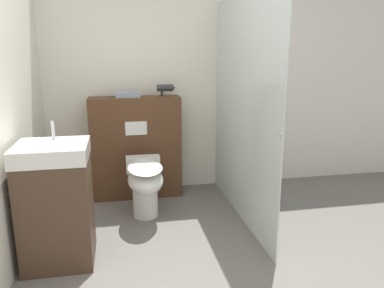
{
  "coord_description": "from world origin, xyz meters",
  "views": [
    {
      "loc": [
        -0.54,
        -2.13,
        1.55
      ],
      "look_at": [
        0.11,
        1.19,
        0.71
      ],
      "focal_mm": 35.0,
      "sensor_mm": 36.0,
      "label": 1
    }
  ],
  "objects": [
    {
      "name": "folded_towel",
      "position": [
        -0.45,
        1.78,
        1.12
      ],
      "size": [
        0.25,
        0.14,
        0.06
      ],
      "color": "#8C9EAD",
      "rests_on": "partition_panel"
    },
    {
      "name": "hair_drier",
      "position": [
        -0.05,
        1.81,
        1.17
      ],
      "size": [
        0.2,
        0.07,
        0.12
      ],
      "color": "#2D2D33",
      "rests_on": "partition_panel"
    },
    {
      "name": "partition_panel",
      "position": [
        -0.38,
        1.8,
        0.54
      ],
      "size": [
        0.95,
        0.29,
        1.08
      ],
      "color": "#51331E",
      "rests_on": "ground_plane"
    },
    {
      "name": "shower_glass",
      "position": [
        0.56,
        1.09,
        1.03
      ],
      "size": [
        0.04,
        1.78,
        2.06
      ],
      "color": "silver",
      "rests_on": "ground_plane"
    },
    {
      "name": "wall_back",
      "position": [
        0.0,
        2.02,
        1.25
      ],
      "size": [
        8.0,
        0.06,
        2.5
      ],
      "color": "silver",
      "rests_on": "ground_plane"
    },
    {
      "name": "toilet",
      "position": [
        -0.33,
        1.2,
        0.35
      ],
      "size": [
        0.33,
        0.62,
        0.54
      ],
      "color": "white",
      "rests_on": "ground_plane"
    },
    {
      "name": "sink_vanity",
      "position": [
        -1.03,
        0.57,
        0.46
      ],
      "size": [
        0.5,
        0.48,
        1.05
      ],
      "color": "#473323",
      "rests_on": "ground_plane"
    }
  ]
}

